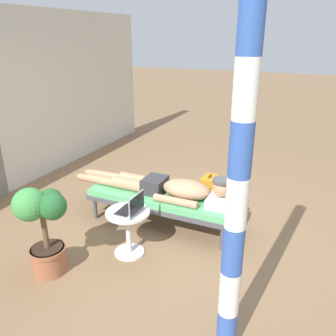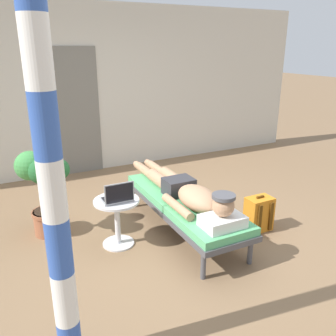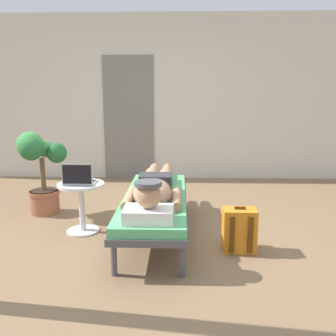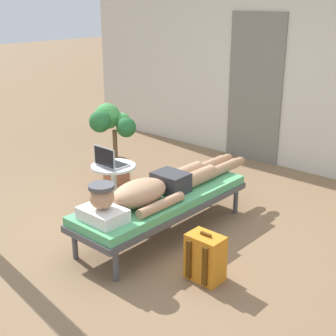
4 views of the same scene
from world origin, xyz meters
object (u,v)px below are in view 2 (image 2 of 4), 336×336
at_px(lounge_chair, 183,204).
at_px(potted_plant, 43,187).
at_px(laptop, 118,196).
at_px(person_reclining, 187,192).
at_px(backpack, 258,214).
at_px(porch_post, 53,190).
at_px(side_table, 117,214).

xyz_separation_m(lounge_chair, potted_plant, (-1.41, 0.63, 0.23)).
bearing_deg(potted_plant, laptop, -44.28).
distance_m(person_reclining, potted_plant, 1.58).
height_order(backpack, porch_post, porch_post).
bearing_deg(laptop, backpack, -13.20).
bearing_deg(porch_post, side_table, 59.31).
distance_m(person_reclining, laptop, 0.78).
bearing_deg(laptop, porch_post, -121.69).
bearing_deg(porch_post, person_reclining, 37.29).
bearing_deg(person_reclining, backpack, -18.99).
distance_m(potted_plant, porch_post, 2.03).
relative_size(laptop, backpack, 0.73).
bearing_deg(porch_post, potted_plant, 85.53).
bearing_deg(side_table, laptop, -90.00).
relative_size(side_table, backpack, 1.23).
height_order(person_reclining, porch_post, porch_post).
relative_size(side_table, porch_post, 0.20).
xyz_separation_m(person_reclining, porch_post, (-1.56, -1.19, 0.76)).
xyz_separation_m(laptop, porch_post, (-0.79, -1.28, 0.70)).
relative_size(person_reclining, side_table, 4.15).
height_order(person_reclining, side_table, person_reclining).
xyz_separation_m(side_table, laptop, (0.00, -0.05, 0.23)).
xyz_separation_m(laptop, potted_plant, (-0.64, 0.62, -0.00)).
distance_m(lounge_chair, laptop, 0.80).
xyz_separation_m(person_reclining, laptop, (-0.77, 0.09, 0.06)).
height_order(lounge_chair, side_table, side_table).
xyz_separation_m(person_reclining, side_table, (-0.77, 0.14, -0.16)).
height_order(laptop, potted_plant, potted_plant).
xyz_separation_m(side_table, potted_plant, (-0.64, 0.57, 0.22)).
bearing_deg(side_table, person_reclining, -10.61).
xyz_separation_m(laptop, backpack, (1.57, -0.37, -0.39)).
relative_size(lounge_chair, porch_post, 0.76).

